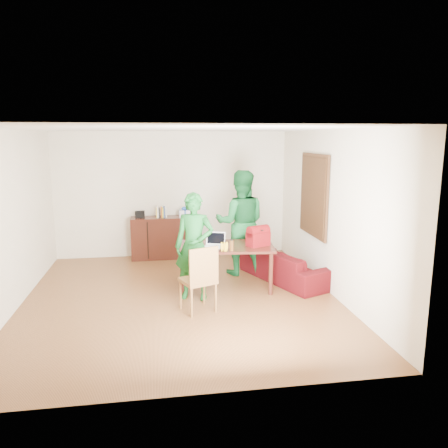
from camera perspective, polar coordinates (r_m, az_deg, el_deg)
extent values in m
cube|color=#472811|center=(7.26, -5.64, -9.99)|extent=(5.00, 5.50, 0.10)
cube|color=white|center=(6.77, -6.11, 12.68)|extent=(5.00, 5.50, 0.10)
cube|color=beige|center=(9.64, -6.79, 3.89)|extent=(5.00, 0.10, 2.70)
cube|color=beige|center=(4.16, -3.71, -5.90)|extent=(5.00, 0.10, 2.70)
cube|color=beige|center=(7.21, -26.53, 0.29)|extent=(0.10, 5.50, 2.70)
cube|color=beige|center=(7.46, 14.11, 1.47)|extent=(0.10, 5.50, 2.70)
cube|color=#3F2614|center=(8.04, 11.65, 3.70)|extent=(0.04, 1.28, 1.48)
cube|color=#452D14|center=(8.03, 11.45, 3.70)|extent=(0.01, 1.18, 1.36)
cube|color=black|center=(9.51, -7.80, -1.75)|extent=(1.40, 0.45, 0.90)
cube|color=black|center=(9.41, -10.93, 1.24)|extent=(0.20, 0.14, 0.14)
cube|color=silver|center=(9.42, -5.15, 1.42)|extent=(0.24, 0.22, 0.14)
ellipsoid|color=#194CA7|center=(9.41, -5.16, 2.05)|extent=(0.14, 0.14, 0.07)
cube|color=black|center=(7.48, 0.24, -2.95)|extent=(1.71, 1.09, 0.04)
cylinder|color=black|center=(7.23, -5.45, -6.64)|extent=(0.07, 0.07, 0.72)
cylinder|color=black|center=(7.29, 6.14, -6.49)|extent=(0.07, 0.07, 0.72)
cylinder|color=black|center=(7.94, -5.16, -4.98)|extent=(0.07, 0.07, 0.72)
cylinder|color=black|center=(8.00, 5.35, -4.86)|extent=(0.07, 0.07, 0.72)
cube|color=brown|center=(6.57, -3.44, -7.39)|extent=(0.59, 0.58, 0.05)
cube|color=brown|center=(6.32, -2.65, -5.45)|extent=(0.44, 0.20, 0.53)
imported|color=#13571F|center=(6.99, -3.90, -2.95)|extent=(0.72, 0.58, 1.73)
imported|color=#145C28|center=(8.23, 2.18, 0.16)|extent=(1.08, 0.91, 1.98)
cube|color=white|center=(7.36, -1.28, -2.95)|extent=(0.38, 0.31, 0.02)
cube|color=black|center=(7.34, -1.28, -2.06)|extent=(0.33, 0.18, 0.21)
cylinder|color=#593314|center=(7.11, 0.99, -2.75)|extent=(0.08, 0.08, 0.19)
cube|color=maroon|center=(7.44, 4.48, -1.81)|extent=(0.43, 0.35, 0.28)
imported|color=#370710|center=(8.09, 8.01, -5.32)|extent=(1.42, 2.06, 0.56)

